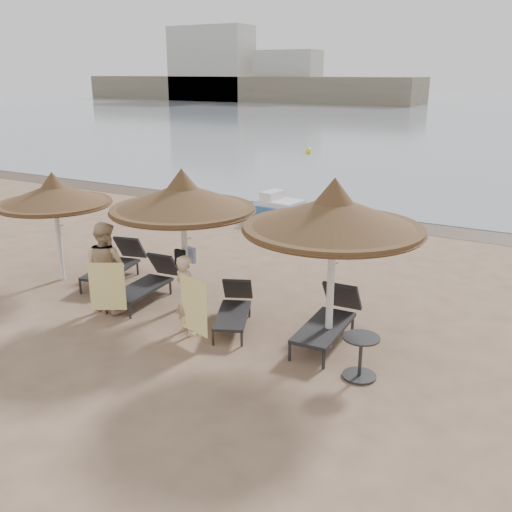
{
  "coord_description": "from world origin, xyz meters",
  "views": [
    {
      "loc": [
        6.71,
        -8.25,
        4.67
      ],
      "look_at": [
        1.32,
        1.2,
        1.15
      ],
      "focal_mm": 40.0,
      "sensor_mm": 36.0,
      "label": 1
    }
  ],
  "objects_px": {
    "palapa_right": "(334,215)",
    "person_right": "(186,289)",
    "palapa_left": "(54,195)",
    "palapa_center": "(183,198)",
    "pedal_boat": "(281,210)",
    "lounger_near_right": "(234,308)",
    "lounger_far_left": "(117,263)",
    "lounger_near_left": "(148,281)",
    "side_table": "(360,358)",
    "person_left": "(105,260)",
    "lounger_far_right": "(330,318)"
  },
  "relations": [
    {
      "from": "palapa_right",
      "to": "person_right",
      "type": "xyz_separation_m",
      "value": [
        -2.51,
        -0.79,
        -1.53
      ]
    },
    {
      "from": "lounger_far_left",
      "to": "lounger_near_right",
      "type": "xyz_separation_m",
      "value": [
        3.73,
        -0.79,
        -0.06
      ]
    },
    {
      "from": "side_table",
      "to": "person_right",
      "type": "relative_size",
      "value": 0.4
    },
    {
      "from": "palapa_left",
      "to": "side_table",
      "type": "bearing_deg",
      "value": -6.44
    },
    {
      "from": "lounger_near_right",
      "to": "side_table",
      "type": "bearing_deg",
      "value": -38.69
    },
    {
      "from": "lounger_near_left",
      "to": "palapa_right",
      "type": "bearing_deg",
      "value": -7.41
    },
    {
      "from": "side_table",
      "to": "pedal_boat",
      "type": "bearing_deg",
      "value": 124.44
    },
    {
      "from": "palapa_left",
      "to": "palapa_right",
      "type": "relative_size",
      "value": 0.84
    },
    {
      "from": "side_table",
      "to": "lounger_far_left",
      "type": "bearing_deg",
      "value": 166.97
    },
    {
      "from": "lounger_near_right",
      "to": "person_right",
      "type": "height_order",
      "value": "person_right"
    },
    {
      "from": "lounger_near_right",
      "to": "palapa_center",
      "type": "bearing_deg",
      "value": 144.39
    },
    {
      "from": "person_right",
      "to": "pedal_boat",
      "type": "distance_m",
      "value": 8.84
    },
    {
      "from": "palapa_right",
      "to": "lounger_far_left",
      "type": "height_order",
      "value": "palapa_right"
    },
    {
      "from": "person_left",
      "to": "palapa_right",
      "type": "bearing_deg",
      "value": -169.98
    },
    {
      "from": "lounger_far_left",
      "to": "person_left",
      "type": "xyz_separation_m",
      "value": [
        1.09,
        -1.45,
        0.68
      ]
    },
    {
      "from": "palapa_left",
      "to": "person_right",
      "type": "relative_size",
      "value": 1.45
    },
    {
      "from": "person_right",
      "to": "lounger_near_left",
      "type": "bearing_deg",
      "value": -7.4
    },
    {
      "from": "palapa_center",
      "to": "lounger_near_right",
      "type": "bearing_deg",
      "value": -11.41
    },
    {
      "from": "side_table",
      "to": "person_right",
      "type": "distance_m",
      "value": 3.41
    },
    {
      "from": "side_table",
      "to": "pedal_boat",
      "type": "relative_size",
      "value": 0.33
    },
    {
      "from": "palapa_center",
      "to": "lounger_far_right",
      "type": "distance_m",
      "value": 3.71
    },
    {
      "from": "lounger_near_right",
      "to": "lounger_far_right",
      "type": "height_order",
      "value": "lounger_far_right"
    },
    {
      "from": "palapa_left",
      "to": "person_left",
      "type": "distance_m",
      "value": 2.54
    },
    {
      "from": "palapa_left",
      "to": "side_table",
      "type": "xyz_separation_m",
      "value": [
        7.66,
        -0.87,
        -1.7
      ]
    },
    {
      "from": "person_left",
      "to": "person_right",
      "type": "xyz_separation_m",
      "value": [
        2.08,
        -0.11,
        -0.19
      ]
    },
    {
      "from": "lounger_near_left",
      "to": "person_left",
      "type": "height_order",
      "value": "person_left"
    },
    {
      "from": "lounger_far_left",
      "to": "lounger_far_right",
      "type": "relative_size",
      "value": 1.01
    },
    {
      "from": "lounger_far_left",
      "to": "pedal_boat",
      "type": "bearing_deg",
      "value": 70.97
    },
    {
      "from": "lounger_far_right",
      "to": "side_table",
      "type": "relative_size",
      "value": 2.92
    },
    {
      "from": "lounger_near_left",
      "to": "side_table",
      "type": "bearing_deg",
      "value": -15.23
    },
    {
      "from": "palapa_left",
      "to": "palapa_right",
      "type": "bearing_deg",
      "value": -1.0
    },
    {
      "from": "palapa_left",
      "to": "pedal_boat",
      "type": "height_order",
      "value": "palapa_left"
    },
    {
      "from": "lounger_near_right",
      "to": "palapa_right",
      "type": "bearing_deg",
      "value": -23.62
    },
    {
      "from": "lounger_far_left",
      "to": "palapa_center",
      "type": "bearing_deg",
      "value": -25.01
    },
    {
      "from": "palapa_right",
      "to": "lounger_far_left",
      "type": "relative_size",
      "value": 1.46
    },
    {
      "from": "palapa_center",
      "to": "pedal_boat",
      "type": "bearing_deg",
      "value": 102.42
    },
    {
      "from": "lounger_near_left",
      "to": "person_right",
      "type": "distance_m",
      "value": 2.07
    },
    {
      "from": "palapa_center",
      "to": "lounger_far_right",
      "type": "xyz_separation_m",
      "value": [
        3.18,
        0.05,
        -1.89
      ]
    },
    {
      "from": "side_table",
      "to": "person_right",
      "type": "xyz_separation_m",
      "value": [
        -3.37,
        -0.04,
        0.56
      ]
    },
    {
      "from": "palapa_right",
      "to": "lounger_far_left",
      "type": "bearing_deg",
      "value": 172.32
    },
    {
      "from": "lounger_near_right",
      "to": "pedal_boat",
      "type": "height_order",
      "value": "pedal_boat"
    },
    {
      "from": "side_table",
      "to": "person_left",
      "type": "height_order",
      "value": "person_left"
    },
    {
      "from": "lounger_near_left",
      "to": "person_right",
      "type": "bearing_deg",
      "value": -34.1
    },
    {
      "from": "palapa_right",
      "to": "side_table",
      "type": "bearing_deg",
      "value": -41.12
    },
    {
      "from": "lounger_far_right",
      "to": "side_table",
      "type": "distance_m",
      "value": 1.42
    },
    {
      "from": "palapa_right",
      "to": "side_table",
      "type": "xyz_separation_m",
      "value": [
        0.86,
        -0.75,
        -2.09
      ]
    },
    {
      "from": "palapa_center",
      "to": "pedal_boat",
      "type": "xyz_separation_m",
      "value": [
        -1.64,
        7.44,
        -1.96
      ]
    },
    {
      "from": "palapa_left",
      "to": "lounger_far_right",
      "type": "distance_m",
      "value": 6.89
    },
    {
      "from": "palapa_right",
      "to": "lounger_far_right",
      "type": "relative_size",
      "value": 1.48
    },
    {
      "from": "lounger_near_left",
      "to": "lounger_near_right",
      "type": "bearing_deg",
      "value": -10.04
    }
  ]
}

